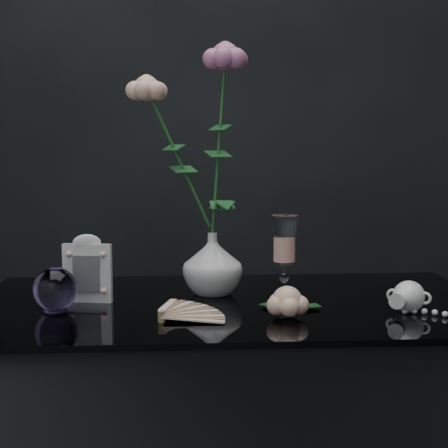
{
  "coord_description": "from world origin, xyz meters",
  "views": [
    {
      "loc": [
        -0.11,
        -1.32,
        1.08
      ],
      "look_at": [
        -0.02,
        0.05,
        0.92
      ],
      "focal_mm": 55.0,
      "sensor_mm": 36.0,
      "label": 1
    }
  ],
  "objects_px": {
    "vase": "(212,264)",
    "pearl_jar": "(409,295)",
    "paperweight": "(55,289)",
    "loose_rose": "(287,302)",
    "picture_frame": "(87,268)",
    "wine_glass": "(284,259)"
  },
  "relations": [
    {
      "from": "paperweight",
      "to": "pearl_jar",
      "type": "distance_m",
      "value": 0.68
    },
    {
      "from": "paperweight",
      "to": "loose_rose",
      "type": "bearing_deg",
      "value": -10.1
    },
    {
      "from": "vase",
      "to": "pearl_jar",
      "type": "bearing_deg",
      "value": -25.24
    },
    {
      "from": "loose_rose",
      "to": "pearl_jar",
      "type": "bearing_deg",
      "value": 23.2
    },
    {
      "from": "paperweight",
      "to": "loose_rose",
      "type": "xyz_separation_m",
      "value": [
        0.44,
        -0.08,
        -0.01
      ]
    },
    {
      "from": "vase",
      "to": "paperweight",
      "type": "bearing_deg",
      "value": -157.78
    },
    {
      "from": "vase",
      "to": "picture_frame",
      "type": "distance_m",
      "value": 0.26
    },
    {
      "from": "wine_glass",
      "to": "picture_frame",
      "type": "relative_size",
      "value": 1.28
    },
    {
      "from": "picture_frame",
      "to": "paperweight",
      "type": "relative_size",
      "value": 1.63
    },
    {
      "from": "loose_rose",
      "to": "paperweight",
      "type": "bearing_deg",
      "value": -174.09
    },
    {
      "from": "vase",
      "to": "paperweight",
      "type": "height_order",
      "value": "vase"
    },
    {
      "from": "loose_rose",
      "to": "pearl_jar",
      "type": "distance_m",
      "value": 0.24
    },
    {
      "from": "wine_glass",
      "to": "pearl_jar",
      "type": "distance_m",
      "value": 0.25
    },
    {
      "from": "vase",
      "to": "paperweight",
      "type": "relative_size",
      "value": 1.55
    },
    {
      "from": "picture_frame",
      "to": "vase",
      "type": "bearing_deg",
      "value": 21.02
    },
    {
      "from": "wine_glass",
      "to": "pearl_jar",
      "type": "xyz_separation_m",
      "value": [
        0.23,
        -0.09,
        -0.06
      ]
    },
    {
      "from": "wine_glass",
      "to": "pearl_jar",
      "type": "bearing_deg",
      "value": -21.54
    },
    {
      "from": "vase",
      "to": "pearl_jar",
      "type": "xyz_separation_m",
      "value": [
        0.37,
        -0.17,
        -0.03
      ]
    },
    {
      "from": "vase",
      "to": "wine_glass",
      "type": "xyz_separation_m",
      "value": [
        0.14,
        -0.08,
        0.02
      ]
    },
    {
      "from": "vase",
      "to": "wine_glass",
      "type": "relative_size",
      "value": 0.74
    },
    {
      "from": "pearl_jar",
      "to": "picture_frame",
      "type": "bearing_deg",
      "value": -160.14
    },
    {
      "from": "vase",
      "to": "loose_rose",
      "type": "bearing_deg",
      "value": -57.82
    }
  ]
}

